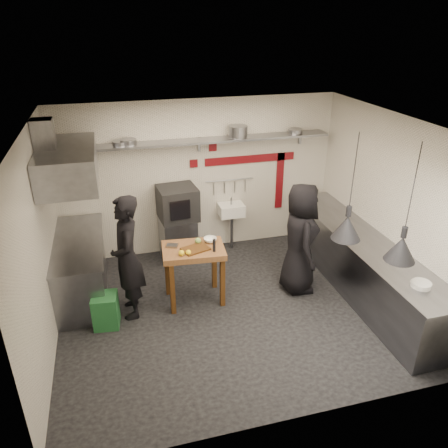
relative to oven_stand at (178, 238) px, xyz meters
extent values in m
plane|color=black|center=(0.49, -1.78, -0.40)|extent=(5.00, 5.00, 0.00)
plane|color=silver|center=(0.49, -1.78, 2.40)|extent=(5.00, 5.00, 0.00)
cube|color=silver|center=(0.49, 0.32, 1.00)|extent=(5.00, 0.04, 2.80)
cube|color=silver|center=(0.49, -3.88, 1.00)|extent=(5.00, 0.04, 2.80)
cube|color=silver|center=(-2.01, -1.78, 1.00)|extent=(0.04, 4.20, 2.80)
cube|color=silver|center=(2.99, -1.78, 1.00)|extent=(0.04, 4.20, 2.80)
cube|color=#600A10|center=(1.44, 0.30, 1.28)|extent=(1.70, 0.02, 0.14)
cube|color=#600A10|center=(2.04, 0.30, 0.80)|extent=(0.14, 0.02, 1.10)
cube|color=#600A10|center=(0.74, 0.30, 1.55)|extent=(0.14, 0.02, 0.14)
cube|color=#600A10|center=(0.39, 0.30, 1.28)|extent=(0.14, 0.02, 0.14)
cube|color=slate|center=(0.49, 0.14, 1.72)|extent=(4.60, 0.34, 0.04)
cube|color=slate|center=(-1.41, 0.29, 1.62)|extent=(0.04, 0.06, 0.24)
cube|color=slate|center=(0.49, 0.29, 1.62)|extent=(0.04, 0.06, 0.24)
cube|color=slate|center=(2.39, 0.29, 1.62)|extent=(0.04, 0.06, 0.24)
cylinder|color=slate|center=(-0.72, 0.14, 1.79)|extent=(0.34, 0.34, 0.09)
cylinder|color=slate|center=(-0.84, 0.14, 1.78)|extent=(0.28, 0.28, 0.07)
cylinder|color=slate|center=(1.15, 0.14, 1.84)|extent=(0.33, 0.33, 0.20)
cylinder|color=slate|center=(2.22, 0.14, 1.78)|extent=(0.29, 0.29, 0.08)
cube|color=slate|center=(0.00, 0.00, 0.00)|extent=(0.65, 0.60, 0.80)
cube|color=black|center=(0.02, -0.01, 0.69)|extent=(0.70, 0.67, 0.58)
cube|color=#600A10|center=(-0.03, -0.31, 0.69)|extent=(0.48, 0.07, 0.46)
cube|color=black|center=(0.01, -0.33, 0.69)|extent=(0.35, 0.05, 0.34)
cube|color=silver|center=(1.04, 0.14, 0.38)|extent=(0.46, 0.34, 0.22)
cylinder|color=slate|center=(1.04, 0.14, 0.56)|extent=(0.03, 0.03, 0.14)
cylinder|color=slate|center=(1.04, 0.10, -0.06)|extent=(0.06, 0.06, 0.66)
cylinder|color=slate|center=(1.04, 0.28, 0.92)|extent=(0.90, 0.02, 0.02)
cube|color=slate|center=(2.64, -1.78, 0.05)|extent=(0.70, 3.80, 0.90)
cube|color=slate|center=(2.64, -1.78, 0.52)|extent=(0.76, 3.90, 0.03)
cylinder|color=silver|center=(2.61, -3.15, 0.56)|extent=(0.32, 0.32, 0.07)
cylinder|color=silver|center=(2.59, -3.12, 0.56)|extent=(0.25, 0.25, 0.05)
cube|color=slate|center=(-1.66, -0.73, 0.05)|extent=(0.70, 1.90, 0.90)
cube|color=slate|center=(-1.66, -0.73, 0.52)|extent=(0.76, 2.00, 0.03)
cube|color=slate|center=(-1.61, -0.73, 1.75)|extent=(0.78, 1.60, 0.50)
cube|color=slate|center=(-1.86, -0.73, 2.15)|extent=(0.28, 0.28, 0.50)
cube|color=#1D5729|center=(-1.33, -1.66, -0.15)|extent=(0.39, 0.39, 0.50)
cube|color=#46280F|center=(0.04, -1.43, 0.53)|extent=(0.45, 0.38, 0.02)
cylinder|color=black|center=(0.29, -1.56, 0.62)|extent=(0.06, 0.06, 0.20)
sphere|color=gold|center=(-0.19, -1.55, 0.56)|extent=(0.12, 0.12, 0.09)
sphere|color=gold|center=(-0.09, -1.56, 0.56)|extent=(0.09, 0.09, 0.08)
sphere|color=#719646|center=(0.11, -1.26, 0.57)|extent=(0.10, 0.10, 0.10)
cube|color=slate|center=(-0.28, -1.25, 0.54)|extent=(0.19, 0.16, 0.03)
imported|color=silver|center=(0.31, -1.24, 0.55)|extent=(0.21, 0.21, 0.06)
imported|color=black|center=(-0.95, -1.44, 0.53)|extent=(0.46, 0.69, 1.87)
imported|color=black|center=(1.69, -1.47, 0.50)|extent=(0.70, 0.96, 1.80)
camera|label=1|loc=(-1.02, -7.00, 3.64)|focal=35.00mm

